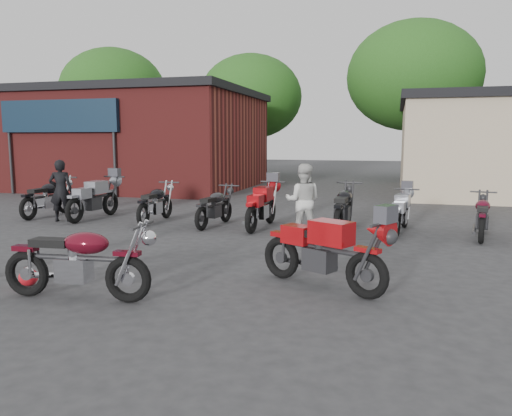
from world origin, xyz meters
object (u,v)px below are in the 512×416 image
(helmet, at_px, (28,277))
(row_bike_0, at_px, (47,196))
(sportbike, at_px, (324,248))
(row_bike_3, at_px, (215,205))
(row_bike_6, at_px, (402,210))
(row_bike_5, at_px, (344,205))
(person_light, at_px, (303,201))
(row_bike_1, at_px, (94,196))
(row_bike_2, at_px, (156,201))
(row_bike_7, at_px, (482,214))
(row_bike_4, at_px, (262,204))
(vintage_motorcycle, at_px, (79,257))
(person_dark, at_px, (61,191))

(helmet, relative_size, row_bike_0, 0.14)
(sportbike, bearing_deg, row_bike_3, 153.99)
(helmet, xyz_separation_m, row_bike_6, (5.31, 5.91, 0.40))
(row_bike_3, relative_size, row_bike_5, 0.89)
(person_light, relative_size, row_bike_5, 0.78)
(row_bike_5, distance_m, row_bike_6, 1.32)
(row_bike_1, bearing_deg, helmet, -151.66)
(row_bike_2, height_order, row_bike_7, row_bike_2)
(row_bike_2, bearing_deg, row_bike_1, 87.74)
(row_bike_2, bearing_deg, person_light, -104.75)
(row_bike_4, bearing_deg, row_bike_1, 91.25)
(person_light, xyz_separation_m, row_bike_6, (2.09, 1.19, -0.28))
(sportbike, height_order, row_bike_3, sportbike)
(vintage_motorcycle, distance_m, row_bike_4, 5.99)
(row_bike_0, bearing_deg, person_light, -97.17)
(person_light, relative_size, row_bike_3, 0.88)
(row_bike_6, xyz_separation_m, row_bike_7, (1.68, -0.23, 0.00))
(row_bike_0, relative_size, row_bike_2, 1.06)
(row_bike_6, height_order, row_bike_7, row_bike_7)
(row_bike_5, bearing_deg, row_bike_6, -80.73)
(person_light, bearing_deg, vintage_motorcycle, 62.99)
(vintage_motorcycle, distance_m, row_bike_2, 6.33)
(person_light, distance_m, row_bike_0, 7.47)
(row_bike_3, distance_m, row_bike_6, 4.46)
(row_bike_1, bearing_deg, row_bike_6, -85.09)
(row_bike_0, bearing_deg, row_bike_1, -91.28)
(person_light, xyz_separation_m, row_bike_4, (-1.16, 0.85, -0.21))
(row_bike_1, distance_m, row_bike_2, 1.84)
(vintage_motorcycle, bearing_deg, row_bike_0, 125.80)
(helmet, relative_size, row_bike_3, 0.15)
(row_bike_7, bearing_deg, row_bike_5, 97.29)
(person_light, distance_m, row_bike_7, 3.90)
(sportbike, relative_size, helmet, 7.53)
(vintage_motorcycle, xyz_separation_m, row_bike_5, (2.88, 6.11, 0.01))
(sportbike, bearing_deg, row_bike_2, 164.72)
(row_bike_3, bearing_deg, row_bike_4, -82.51)
(row_bike_2, distance_m, row_bike_4, 2.88)
(row_bike_7, bearing_deg, row_bike_0, 98.38)
(row_bike_4, height_order, row_bike_6, row_bike_4)
(sportbike, xyz_separation_m, row_bike_1, (-6.85, 4.67, 0.01))
(row_bike_0, height_order, row_bike_6, row_bike_0)
(row_bike_1, bearing_deg, row_bike_4, -88.26)
(row_bike_0, distance_m, row_bike_7, 11.16)
(row_bike_7, bearing_deg, helmet, 137.88)
(row_bike_2, bearing_deg, person_dark, 101.40)
(vintage_motorcycle, xyz_separation_m, row_bike_3, (-0.26, 5.90, -0.06))
(person_dark, distance_m, row_bike_3, 4.14)
(row_bike_0, height_order, row_bike_2, row_bike_0)
(row_bike_2, bearing_deg, helmet, -173.28)
(person_dark, height_order, row_bike_1, person_dark)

